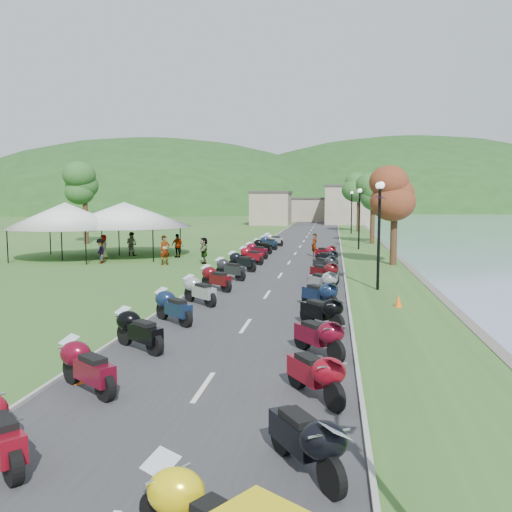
{
  "coord_description": "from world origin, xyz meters",
  "views": [
    {
      "loc": [
        2.9,
        -7.74,
        4.36
      ],
      "look_at": [
        -1.09,
        20.07,
        1.3
      ],
      "focal_mm": 38.0,
      "sensor_mm": 36.0,
      "label": 1
    }
  ],
  "objects_px": {
    "pedestrian_a": "(165,265)",
    "pedestrian_b": "(132,256)",
    "pedestrian_c": "(101,263)",
    "vendor_tent_main": "(125,229)"
  },
  "relations": [
    {
      "from": "pedestrian_a",
      "to": "pedestrian_c",
      "type": "bearing_deg",
      "value": 131.2
    },
    {
      "from": "vendor_tent_main",
      "to": "pedestrian_b",
      "type": "distance_m",
      "value": 2.05
    },
    {
      "from": "pedestrian_c",
      "to": "vendor_tent_main",
      "type": "bearing_deg",
      "value": 140.54
    },
    {
      "from": "pedestrian_b",
      "to": "pedestrian_c",
      "type": "height_order",
      "value": "pedestrian_b"
    },
    {
      "from": "pedestrian_c",
      "to": "pedestrian_b",
      "type": "bearing_deg",
      "value": 135.38
    },
    {
      "from": "pedestrian_b",
      "to": "pedestrian_c",
      "type": "xyz_separation_m",
      "value": [
        -0.33,
        -4.72,
        0.0
      ]
    },
    {
      "from": "pedestrian_b",
      "to": "pedestrian_c",
      "type": "bearing_deg",
      "value": 104.37
    },
    {
      "from": "pedestrian_a",
      "to": "pedestrian_b",
      "type": "xyz_separation_m",
      "value": [
        -4.13,
        4.88,
        0.0
      ]
    },
    {
      "from": "vendor_tent_main",
      "to": "pedestrian_a",
      "type": "bearing_deg",
      "value": -45.95
    },
    {
      "from": "vendor_tent_main",
      "to": "pedestrian_b",
      "type": "relative_size",
      "value": 3.68
    }
  ]
}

